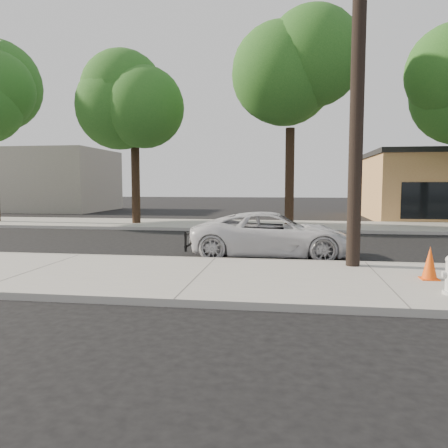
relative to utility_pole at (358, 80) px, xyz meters
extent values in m
plane|color=black|center=(-3.60, 2.70, -4.70)|extent=(120.00, 120.00, 0.00)
cube|color=gray|center=(-3.60, -1.60, -4.62)|extent=(90.00, 4.40, 0.15)
cube|color=gray|center=(-3.60, 11.20, -4.62)|extent=(90.00, 5.00, 0.15)
cube|color=#9E9B93|center=(-3.60, 0.60, -4.62)|extent=(90.00, 0.12, 0.16)
cube|color=gray|center=(-23.60, 22.70, -2.20)|extent=(14.00, 8.00, 5.00)
cylinder|color=black|center=(0.00, 0.00, -0.05)|extent=(0.34, 0.34, 9.00)
cylinder|color=black|center=(-9.60, 10.90, -2.42)|extent=(0.44, 0.44, 4.25)
sphere|color=#154917|center=(-9.60, 10.90, 1.10)|extent=(4.20, 4.20, 4.20)
sphere|color=#154917|center=(-9.04, 10.48, 2.22)|extent=(3.36, 3.36, 3.36)
cylinder|color=black|center=(-1.60, 10.50, -2.17)|extent=(0.44, 0.44, 4.75)
sphere|color=#154917|center=(-1.60, 10.50, 1.80)|extent=(4.80, 4.80, 4.80)
sphere|color=#154917|center=(-0.96, 10.02, 3.08)|extent=(3.84, 3.84, 3.84)
imported|color=silver|center=(-2.07, 1.94, -4.02)|extent=(4.94, 2.41, 1.35)
cube|color=#F9500D|center=(1.40, -1.40, -4.54)|extent=(0.37, 0.37, 0.02)
cone|color=#F9500D|center=(1.40, -1.40, -4.19)|extent=(0.33, 0.33, 0.71)
camera|label=1|loc=(-1.59, -11.17, -2.52)|focal=35.00mm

